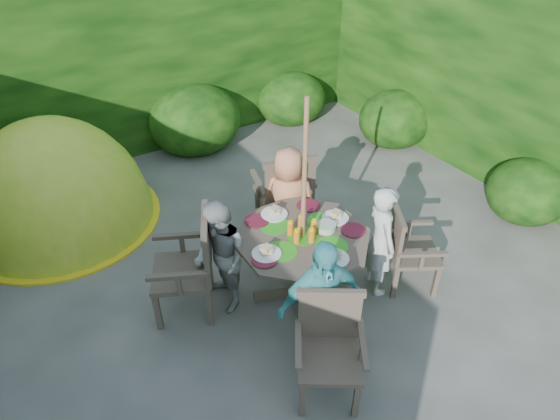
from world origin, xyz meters
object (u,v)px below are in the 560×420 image
patio_table (303,246)px  child_left (220,258)px  garden_chair_back (285,193)px  child_front (320,305)px  dome_tent (65,221)px  garden_chair_left (191,265)px  garden_chair_front (329,346)px  parasol_pole (303,209)px  child_right (380,241)px  child_back (288,201)px  garden_chair_right (407,247)px

patio_table → child_left: 0.81m
garden_chair_back → child_front: 1.89m
patio_table → dome_tent: dome_tent is taller
patio_table → garden_chair_left: (-1.00, 0.43, -0.10)m
garden_chair_left → garden_chair_front: (0.57, -1.44, -0.07)m
garden_chair_front → child_front: bearing=103.0°
child_front → dome_tent: 3.75m
parasol_pole → child_right: 0.93m
garden_chair_left → child_back: child_back is taller
child_right → child_front: 1.13m
child_right → child_back: bearing=37.9°
child_front → garden_chair_back: bearing=76.3°
garden_chair_right → child_back: child_back is taller
parasol_pole → garden_chair_left: 1.21m
child_back → child_front: (-0.64, -1.46, 0.02)m
child_right → dome_tent: size_ratio=0.46×
child_left → parasol_pole: bearing=70.1°
garden_chair_left → child_right: 1.89m
garden_chair_back → parasol_pole: bearing=80.4°
parasol_pole → child_front: size_ratio=1.65×
garden_chair_left → child_front: bearing=56.7°
child_back → garden_chair_front: bearing=109.8°
child_back → garden_chair_left: bearing=55.9°
child_right → child_back: 1.13m
parasol_pole → garden_chair_right: 1.26m
child_back → garden_chair_right: bearing=163.6°
patio_table → garden_chair_front: patio_table is taller
patio_table → garden_chair_right: size_ratio=1.94×
patio_table → child_back: size_ratio=1.38×
child_right → parasol_pole: bearing=82.9°
garden_chair_front → child_back: bearing=100.6°
parasol_pole → child_back: 0.92m
child_left → garden_chair_right: bearing=70.4°
parasol_pole → child_left: 0.94m
garden_chair_front → child_front: 0.34m
child_back → child_front: child_front is taller
patio_table → child_left: bearing=156.4°
garden_chair_left → garden_chair_back: garden_chair_back is taller
child_right → garden_chair_right: bearing=-95.3°
child_right → dome_tent: dome_tent is taller
child_right → garden_chair_front: bearing=137.4°
parasol_pole → garden_chair_back: 1.21m
dome_tent → garden_chair_back: bearing=-37.9°
patio_table → parasol_pole: size_ratio=0.81×
garden_chair_front → dome_tent: (-1.34, 3.67, -0.50)m
patio_table → garden_chair_right: bearing=-23.3°
patio_table → garden_chair_left: size_ratio=1.68×
patio_table → parasol_pole: parasol_pole is taller
garden_chair_left → child_left: 0.29m
child_right → dome_tent: (-2.50, 2.98, -0.62)m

